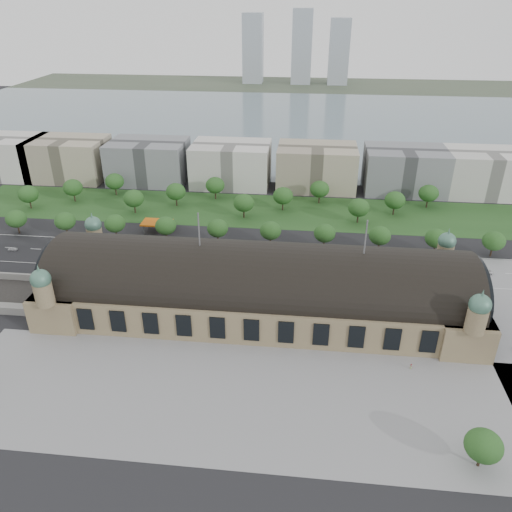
# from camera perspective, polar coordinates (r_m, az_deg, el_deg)

# --- Properties ---
(ground) EXTENTS (900.00, 900.00, 0.00)m
(ground) POSITION_cam_1_polar(r_m,az_deg,el_deg) (180.57, 0.24, -6.34)
(ground) COLOR black
(ground) RESTS_ON ground
(station) EXTENTS (150.00, 48.40, 44.30)m
(station) POSITION_cam_1_polar(r_m,az_deg,el_deg) (174.98, 0.25, -3.55)
(station) COLOR #877654
(station) RESTS_ON ground
(plaza_south) EXTENTS (190.00, 48.00, 0.12)m
(plaza_south) POSITION_cam_1_polar(r_m,az_deg,el_deg) (145.86, 2.42, -16.30)
(plaza_south) COLOR gray
(plaza_south) RESTS_ON ground
(road_slab) EXTENTS (260.00, 26.00, 0.10)m
(road_slab) POSITION_cam_1_polar(r_m,az_deg,el_deg) (215.27, -4.00, -0.32)
(road_slab) COLOR black
(road_slab) RESTS_ON ground
(grass_belt) EXTENTS (300.00, 45.00, 0.10)m
(grass_belt) POSITION_cam_1_polar(r_m,az_deg,el_deg) (263.70, -0.89, 5.26)
(grass_belt) COLOR #22491D
(grass_belt) RESTS_ON ground
(petrol_station) EXTENTS (14.00, 13.00, 5.05)m
(petrol_station) POSITION_cam_1_polar(r_m,az_deg,el_deg) (245.39, -10.77, 3.70)
(petrol_station) COLOR #C7590B
(petrol_station) RESTS_ON ground
(lake) EXTENTS (700.00, 320.00, 0.08)m
(lake) POSITION_cam_1_polar(r_m,az_deg,el_deg) (458.08, 4.29, 15.05)
(lake) COLOR slate
(lake) RESTS_ON ground
(far_shore) EXTENTS (700.00, 120.00, 0.14)m
(far_shore) POSITION_cam_1_polar(r_m,az_deg,el_deg) (654.51, 5.08, 18.92)
(far_shore) COLOR #44513D
(far_shore) RESTS_ON ground
(far_tower_left) EXTENTS (24.00, 24.00, 80.00)m
(far_tower_left) POSITION_cam_1_polar(r_m,az_deg,el_deg) (663.57, -0.35, 22.62)
(far_tower_left) COLOR #9EA8B2
(far_tower_left) RESTS_ON ground
(far_tower_mid) EXTENTS (24.00, 24.00, 85.00)m
(far_tower_mid) POSITION_cam_1_polar(r_m,az_deg,el_deg) (659.22, 5.27, 22.70)
(far_tower_mid) COLOR #9EA8B2
(far_tower_mid) RESTS_ON ground
(far_tower_right) EXTENTS (24.00, 24.00, 75.00)m
(far_tower_right) POSITION_cam_1_polar(r_m,az_deg,el_deg) (660.17, 9.46, 22.04)
(far_tower_right) COLOR #9EA8B2
(far_tower_right) RESTS_ON ground
(office_0) EXTENTS (45.00, 32.00, 24.00)m
(office_0) POSITION_cam_1_polar(r_m,az_deg,el_deg) (348.73, -26.62, 10.13)
(office_0) COLOR silver
(office_0) RESTS_ON ground
(office_1) EXTENTS (45.00, 32.00, 24.00)m
(office_1) POSITION_cam_1_polar(r_m,az_deg,el_deg) (329.21, -20.62, 10.37)
(office_1) COLOR tan
(office_1) RESTS_ON ground
(office_2) EXTENTS (45.00, 32.00, 24.00)m
(office_2) POSITION_cam_1_polar(r_m,az_deg,el_deg) (310.38, -12.17, 10.53)
(office_2) COLOR gray
(office_2) RESTS_ON ground
(office_3) EXTENTS (45.00, 32.00, 24.00)m
(office_3) POSITION_cam_1_polar(r_m,az_deg,el_deg) (298.81, -2.85, 10.45)
(office_3) COLOR silver
(office_3) RESTS_ON ground
(office_4) EXTENTS (45.00, 32.00, 24.00)m
(office_4) POSITION_cam_1_polar(r_m,az_deg,el_deg) (295.37, 6.93, 10.07)
(office_4) COLOR tan
(office_4) RESTS_ON ground
(office_5) EXTENTS (45.00, 32.00, 24.00)m
(office_5) POSITION_cam_1_polar(r_m,az_deg,el_deg) (300.33, 16.63, 9.41)
(office_5) COLOR gray
(office_5) RESTS_ON ground
(office_6) EXTENTS (45.00, 32.00, 24.00)m
(office_6) POSITION_cam_1_polar(r_m,az_deg,el_deg) (311.67, 24.85, 8.64)
(office_6) COLOR silver
(office_6) RESTS_ON ground
(tree_row_0) EXTENTS (9.60, 9.60, 11.52)m
(tree_row_0) POSITION_cam_1_polar(r_m,az_deg,el_deg) (260.37, -25.73, 3.84)
(tree_row_0) COLOR #2D2116
(tree_row_0) RESTS_ON ground
(tree_row_1) EXTENTS (9.60, 9.60, 11.52)m
(tree_row_1) POSITION_cam_1_polar(r_m,az_deg,el_deg) (248.73, -21.00, 3.74)
(tree_row_1) COLOR #2D2116
(tree_row_1) RESTS_ON ground
(tree_row_2) EXTENTS (9.60, 9.60, 11.52)m
(tree_row_2) POSITION_cam_1_polar(r_m,az_deg,el_deg) (238.94, -15.83, 3.60)
(tree_row_2) COLOR #2D2116
(tree_row_2) RESTS_ON ground
(tree_row_3) EXTENTS (9.60, 9.60, 11.52)m
(tree_row_3) POSITION_cam_1_polar(r_m,az_deg,el_deg) (231.24, -10.28, 3.42)
(tree_row_3) COLOR #2D2116
(tree_row_3) RESTS_ON ground
(tree_row_4) EXTENTS (9.60, 9.60, 11.52)m
(tree_row_4) POSITION_cam_1_polar(r_m,az_deg,el_deg) (225.84, -4.41, 3.19)
(tree_row_4) COLOR #2D2116
(tree_row_4) RESTS_ON ground
(tree_row_5) EXTENTS (9.60, 9.60, 11.52)m
(tree_row_5) POSITION_cam_1_polar(r_m,az_deg,el_deg) (222.90, 1.67, 2.92)
(tree_row_5) COLOR #2D2116
(tree_row_5) RESTS_ON ground
(tree_row_6) EXTENTS (9.60, 9.60, 11.52)m
(tree_row_6) POSITION_cam_1_polar(r_m,az_deg,el_deg) (222.53, 7.85, 2.61)
(tree_row_6) COLOR #2D2116
(tree_row_6) RESTS_ON ground
(tree_row_7) EXTENTS (9.60, 9.60, 11.52)m
(tree_row_7) POSITION_cam_1_polar(r_m,az_deg,el_deg) (224.74, 13.97, 2.27)
(tree_row_7) COLOR #2D2116
(tree_row_7) RESTS_ON ground
(tree_row_8) EXTENTS (9.60, 9.60, 11.52)m
(tree_row_8) POSITION_cam_1_polar(r_m,az_deg,el_deg) (229.45, 19.91, 1.92)
(tree_row_8) COLOR #2D2116
(tree_row_8) RESTS_ON ground
(tree_row_9) EXTENTS (9.60, 9.60, 11.52)m
(tree_row_9) POSITION_cam_1_polar(r_m,az_deg,el_deg) (236.51, 25.54, 1.56)
(tree_row_9) COLOR #2D2116
(tree_row_9) RESTS_ON ground
(tree_belt_0) EXTENTS (10.40, 10.40, 12.48)m
(tree_belt_0) POSITION_cam_1_polar(r_m,az_deg,el_deg) (288.90, -24.59, 6.46)
(tree_belt_0) COLOR #2D2116
(tree_belt_0) RESTS_ON ground
(tree_belt_1) EXTENTS (10.40, 10.40, 12.48)m
(tree_belt_1) POSITION_cam_1_polar(r_m,az_deg,el_deg) (289.82, -20.21, 7.36)
(tree_belt_1) COLOR #2D2116
(tree_belt_1) RESTS_ON ground
(tree_belt_2) EXTENTS (10.40, 10.40, 12.48)m
(tree_belt_2) POSITION_cam_1_polar(r_m,az_deg,el_deg) (292.47, -15.86, 8.20)
(tree_belt_2) COLOR #2D2116
(tree_belt_2) RESTS_ON ground
(tree_belt_3) EXTENTS (10.40, 10.40, 12.48)m
(tree_belt_3) POSITION_cam_1_polar(r_m,az_deg,el_deg) (264.83, -13.81, 6.41)
(tree_belt_3) COLOR #2D2116
(tree_belt_3) RESTS_ON ground
(tree_belt_4) EXTENTS (10.40, 10.40, 12.48)m
(tree_belt_4) POSITION_cam_1_polar(r_m,az_deg,el_deg) (269.87, -9.16, 7.28)
(tree_belt_4) COLOR #2D2116
(tree_belt_4) RESTS_ON ground
(tree_belt_5) EXTENTS (10.40, 10.40, 12.48)m
(tree_belt_5) POSITION_cam_1_polar(r_m,az_deg,el_deg) (276.66, -4.70, 8.07)
(tree_belt_5) COLOR #2D2116
(tree_belt_5) RESTS_ON ground
(tree_belt_6) EXTENTS (10.40, 10.40, 12.48)m
(tree_belt_6) POSITION_cam_1_polar(r_m,az_deg,el_deg) (251.60, -1.41, 6.09)
(tree_belt_6) COLOR #2D2116
(tree_belt_6) RESTS_ON ground
(tree_belt_7) EXTENTS (10.40, 10.40, 12.48)m
(tree_belt_7) POSITION_cam_1_polar(r_m,az_deg,el_deg) (261.08, 3.11, 6.89)
(tree_belt_7) COLOR #2D2116
(tree_belt_7) RESTS_ON ground
(tree_belt_8) EXTENTS (10.40, 10.40, 12.48)m
(tree_belt_8) POSITION_cam_1_polar(r_m,az_deg,el_deg) (272.10, 7.29, 7.59)
(tree_belt_8) COLOR #2D2116
(tree_belt_8) RESTS_ON ground
(tree_belt_9) EXTENTS (10.40, 10.40, 12.48)m
(tree_belt_9) POSITION_cam_1_polar(r_m,az_deg,el_deg) (250.93, 11.67, 5.44)
(tree_belt_9) COLOR #2D2116
(tree_belt_9) RESTS_ON ground
(tree_belt_10) EXTENTS (10.40, 10.40, 12.48)m
(tree_belt_10) POSITION_cam_1_polar(r_m,az_deg,el_deg) (264.56, 15.59, 6.16)
(tree_belt_10) COLOR #2D2116
(tree_belt_10) RESTS_ON ground
(tree_belt_11) EXTENTS (10.40, 10.40, 12.48)m
(tree_belt_11) POSITION_cam_1_polar(r_m,az_deg,el_deg) (279.34, 19.13, 6.79)
(tree_belt_11) COLOR #2D2116
(tree_belt_11) RESTS_ON ground
(tree_plaza_s) EXTENTS (9.00, 9.00, 10.64)m
(tree_plaza_s) POSITION_cam_1_polar(r_m,az_deg,el_deg) (137.14, 24.57, -19.13)
(tree_plaza_s) COLOR #2D2116
(tree_plaza_s) RESTS_ON ground
(traffic_car_0) EXTENTS (4.24, 1.95, 1.41)m
(traffic_car_0) POSITION_cam_1_polar(r_m,az_deg,el_deg) (246.42, -26.07, 0.72)
(traffic_car_0) COLOR silver
(traffic_car_0) RESTS_ON ground
(traffic_car_1) EXTENTS (4.48, 1.94, 1.43)m
(traffic_car_1) POSITION_cam_1_polar(r_m,az_deg,el_deg) (238.28, -16.87, 1.59)
(traffic_car_1) COLOR gray
(traffic_car_1) RESTS_ON ground
(traffic_car_2) EXTENTS (5.79, 3.15, 1.54)m
(traffic_car_2) POSITION_cam_1_polar(r_m,az_deg,el_deg) (222.17, -18.64, -0.66)
(traffic_car_2) COLOR black
(traffic_car_2) RESTS_ON ground
(traffic_car_3) EXTENTS (5.35, 2.66, 1.49)m
(traffic_car_3) POSITION_cam_1_polar(r_m,az_deg,el_deg) (221.84, -8.57, 0.54)
(traffic_car_3) COLOR maroon
(traffic_car_3) RESTS_ON ground
(traffic_car_4) EXTENTS (3.96, 1.77, 1.32)m
(traffic_car_4) POSITION_cam_1_polar(r_m,az_deg,el_deg) (209.57, 0.63, -0.88)
(traffic_car_4) COLOR #182044
(traffic_car_4) RESTS_ON ground
(traffic_car_5) EXTENTS (4.81, 1.93, 1.56)m
(traffic_car_5) POSITION_cam_1_polar(r_m,az_deg,el_deg) (219.15, 11.51, -0.08)
(traffic_car_5) COLOR #55555C
(traffic_car_5) RESTS_ON ground
(traffic_car_6) EXTENTS (5.62, 2.91, 1.52)m
(traffic_car_6) POSITION_cam_1_polar(r_m,az_deg,el_deg) (223.78, 24.75, -1.66)
(traffic_car_6) COLOR silver
(traffic_car_6) RESTS_ON ground
(parked_car_0) EXTENTS (4.00, 3.55, 1.31)m
(parked_car_0) POSITION_cam_1_polar(r_m,az_deg,el_deg) (221.55, -20.11, -1.04)
(parked_car_0) COLOR black
(parked_car_0) RESTS_ON ground
(parked_car_1) EXTENTS (6.10, 5.16, 1.55)m
(parked_car_1) POSITION_cam_1_polar(r_m,az_deg,el_deg) (216.94, -17.20, -1.14)
(parked_car_1) COLOR maroon
(parked_car_1) RESTS_ON ground
(parked_car_2) EXTENTS (5.67, 4.47, 1.54)m
(parked_car_2) POSITION_cam_1_polar(r_m,az_deg,el_deg) (210.60, -12.29, -1.39)
(parked_car_2) COLOR #1C1946
(parked_car_2) RESTS_ON ground
(parked_car_3) EXTENTS (5.17, 3.55, 1.63)m
(parked_car_3) POSITION_cam_1_polar(r_m,az_deg,el_deg) (205.78, -11.27, -2.01)
(parked_car_3) COLOR #525559
(parked_car_3) RESTS_ON ground
(parked_car_4) EXTENTS (4.50, 3.16, 1.41)m
(parked_car_4) POSITION_cam_1_polar(r_m,az_deg,el_deg) (209.38, -11.18, -1.48)
(parked_car_4) COLOR silver
(parked_car_4) RESTS_ON ground
(parked_car_5) EXTENTS (6.11, 5.02, 1.55)m
(parked_car_5) POSITION_cam_1_polar(r_m,az_deg,el_deg) (207.00, -12.35, -1.95)
(parked_car_5) COLOR gray
(parked_car_5) RESTS_ON ground
(parked_car_6) EXTENTS (5.80, 4.84, 1.59)m
(parked_car_6) POSITION_cam_1_polar(r_m,az_deg,el_deg) (208.24, -10.14, -1.52)
(parked_car_6) COLOR black
(parked_car_6) RESTS_ON ground
(bus_west) EXTENTS (11.72, 3.05, 3.24)m
(bus_west) POSITION_cam_1_polar(r_m,az_deg,el_deg) (202.14, 2.87, -1.77)
(bus_west) COLOR red
(bus_west) RESTS_ON ground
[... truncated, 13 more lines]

